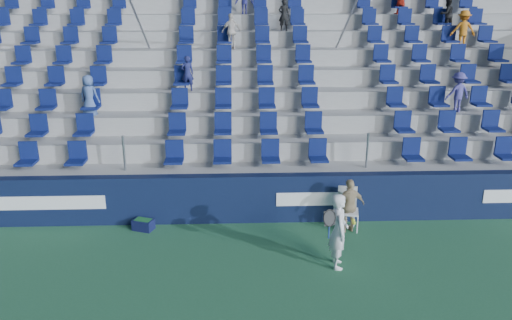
{
  "coord_description": "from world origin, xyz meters",
  "views": [
    {
      "loc": [
        -0.21,
        -8.13,
        5.32
      ],
      "look_at": [
        0.2,
        2.8,
        1.7
      ],
      "focal_mm": 35.0,
      "sensor_mm": 36.0,
      "label": 1
    }
  ],
  "objects": [
    {
      "name": "sponsor_wall",
      "position": [
        0.0,
        3.15,
        0.6
      ],
      "size": [
        24.0,
        0.32,
        1.2
      ],
      "color": "#0E1736",
      "rests_on": "ground"
    },
    {
      "name": "grandstand",
      "position": [
        0.0,
        8.24,
        2.14
      ],
      "size": [
        24.0,
        8.17,
        6.63
      ],
      "color": "#9F9E99",
      "rests_on": "ground"
    },
    {
      "name": "ball_bin",
      "position": [
        -2.49,
        2.75,
        0.14
      ],
      "size": [
        0.55,
        0.45,
        0.26
      ],
      "color": "#0F1339",
      "rests_on": "ground"
    },
    {
      "name": "line_judge_chair",
      "position": [
        2.37,
        2.66,
        0.59
      ],
      "size": [
        0.53,
        0.55,
        1.03
      ],
      "color": "white",
      "rests_on": "ground"
    },
    {
      "name": "ground",
      "position": [
        0.0,
        0.0,
        0.0
      ],
      "size": [
        70.0,
        70.0,
        0.0
      ],
      "primitive_type": "plane",
      "color": "#2A633F",
      "rests_on": "ground"
    },
    {
      "name": "line_judge",
      "position": [
        2.37,
        2.5,
        0.65
      ],
      "size": [
        0.82,
        0.5,
        1.3
      ],
      "primitive_type": "imported",
      "rotation": [
        0.0,
        0.0,
        3.4
      ],
      "color": "tan",
      "rests_on": "ground"
    },
    {
      "name": "tennis_player",
      "position": [
        1.8,
        0.91,
        0.8
      ],
      "size": [
        0.69,
        0.64,
        1.59
      ],
      "color": "silver",
      "rests_on": "ground"
    }
  ]
}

